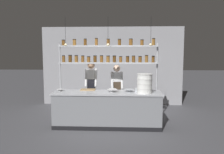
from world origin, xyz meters
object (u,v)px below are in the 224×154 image
Objects in this scene: spice_shelf_unit at (108,57)px; prep_bowl_near_left at (60,90)px; prep_bowl_center_front at (112,91)px; container_stack at (145,83)px; prep_bowl_center_back at (129,91)px; serving_cup_front at (136,90)px; chef_left at (91,85)px; prep_bowl_near_right at (112,89)px; chef_center at (117,88)px; cutting_board at (88,90)px.

prep_bowl_near_left is at bearing -168.39° from spice_shelf_unit.
spice_shelf_unit is at bearing 110.78° from prep_bowl_center_front.
container_stack is (0.97, -0.42, -0.67)m from spice_shelf_unit.
spice_shelf_unit reaches higher than prep_bowl_center_back.
chef_left is at bearing 151.78° from serving_cup_front.
chef_left is 0.85m from prep_bowl_near_right.
chef_center is 3.24× the size of container_stack.
chef_center is at bearing -3.43° from chef_left.
serving_cup_front reaches higher than prep_bowl_center_front.
chef_left is at bearing 128.63° from prep_bowl_center_front.
spice_shelf_unit is 15.13× the size of prep_bowl_near_right.
chef_left is at bearing 149.15° from container_stack.
prep_bowl_center_front is at bearing -171.80° from prep_bowl_center_back.
prep_bowl_center_front is at bearing -4.03° from prep_bowl_near_left.
serving_cup_front is at bearing -16.14° from spice_shelf_unit.
prep_bowl_near_right is at bearing 157.09° from container_stack.
chef_center is 1.66m from prep_bowl_near_left.
chef_left is 6.13× the size of prep_bowl_center_front.
prep_bowl_near_right is at bearing -110.31° from chef_center.
spice_shelf_unit is 1.19m from serving_cup_front.
chef_left is 1.35m from prep_bowl_center_back.
prep_bowl_center_front reaches higher than cutting_board.
prep_bowl_near_left is 0.69× the size of prep_bowl_center_front.
spice_shelf_unit is at bearing -42.96° from chef_left.
spice_shelf_unit is 0.96m from prep_bowl_center_front.
prep_bowl_center_front reaches higher than prep_bowl_center_back.
cutting_board is 1.58× the size of prep_bowl_center_back.
prep_bowl_center_front is 1.08× the size of prep_bowl_center_back.
prep_bowl_center_back reaches higher than cutting_board.
prep_bowl_center_front is at bearing -167.94° from serving_cup_front.
prep_bowl_center_back is at bearing 8.20° from prep_bowl_center_front.
prep_bowl_center_back is (1.85, -0.03, 0.01)m from prep_bowl_near_left.
prep_bowl_center_front is 1.53× the size of prep_bowl_near_right.
prep_bowl_center_back is (1.11, -0.77, -0.02)m from chef_left.
prep_bowl_center_back is 0.20m from serving_cup_front.
serving_cup_front is (0.65, -0.16, 0.02)m from prep_bowl_near_right.
prep_bowl_near_left is (-0.74, -0.74, -0.03)m from chef_left.
chef_left reaches higher than chef_center.
prep_bowl_near_right reaches higher than cutting_board.
container_stack is 2.25m from prep_bowl_near_left.
chef_center reaches higher than prep_bowl_center_front.
spice_shelf_unit is at bearing 153.31° from prep_bowl_near_right.
spice_shelf_unit reaches higher than serving_cup_front.
prep_bowl_near_left is 2.02× the size of serving_cup_front.
chef_left reaches higher than prep_bowl_center_back.
prep_bowl_center_back is (0.35, -0.74, 0.05)m from chef_center.
chef_left reaches higher than prep_bowl_near_left.
serving_cup_front is at bearing 1.04° from prep_bowl_near_left.
cutting_board is (-0.78, -0.51, 0.02)m from chef_center.
container_stack is 1.57m from cutting_board.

